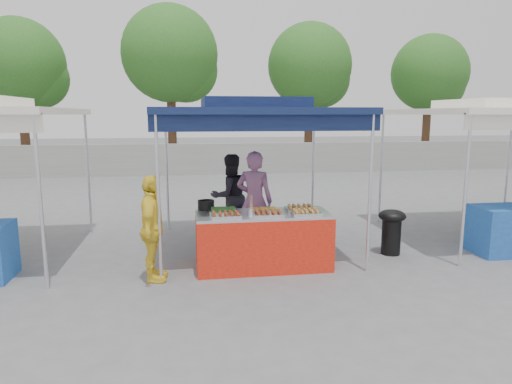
{
  "coord_description": "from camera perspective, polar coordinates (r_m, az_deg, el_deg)",
  "views": [
    {
      "loc": [
        -1.12,
        -6.66,
        2.3
      ],
      "look_at": [
        0.0,
        0.6,
        1.05
      ],
      "focal_mm": 32.0,
      "sensor_mm": 36.0,
      "label": 1
    }
  ],
  "objects": [
    {
      "name": "vendor_table",
      "position": [
        6.92,
        0.89,
        -6.08
      ],
      "size": [
        2.0,
        0.8,
        0.85
      ],
      "color": "red",
      "rests_on": "ground_plane"
    },
    {
      "name": "crate_right",
      "position": [
        7.77,
        2.04,
        -6.3
      ],
      "size": [
        0.55,
        0.38,
        0.33
      ],
      "primitive_type": "cube",
      "color": "#163DB9",
      "rests_on": "ground_plane"
    },
    {
      "name": "cooking_pot",
      "position": [
        7.07,
        -6.26,
        -1.63
      ],
      "size": [
        0.25,
        0.25,
        0.15
      ],
      "primitive_type": "cylinder",
      "color": "black",
      "rests_on": "vendor_table"
    },
    {
      "name": "tree_0",
      "position": [
        20.76,
        -27.06,
        13.7
      ],
      "size": [
        3.57,
        3.52,
        6.04
      ],
      "color": "#4A2E1C",
      "rests_on": "ground_plane"
    },
    {
      "name": "tree_1",
      "position": [
        19.5,
        -10.25,
        16.13
      ],
      "size": [
        3.86,
        3.86,
        6.64
      ],
      "color": "#4A2E1C",
      "rests_on": "ground_plane"
    },
    {
      "name": "back_wall",
      "position": [
        17.78,
        -5.14,
        4.14
      ],
      "size": [
        40.0,
        0.25,
        1.2
      ],
      "primitive_type": "cube",
      "color": "gray",
      "rests_on": "ground_plane"
    },
    {
      "name": "wok_burner",
      "position": [
        7.9,
        16.59,
        -4.3
      ],
      "size": [
        0.45,
        0.45,
        0.76
      ],
      "rotation": [
        0.0,
        0.0,
        0.03
      ],
      "color": "black",
      "rests_on": "ground_plane"
    },
    {
      "name": "neighbor_stall_right",
      "position": [
        9.19,
        29.06,
        4.08
      ],
      "size": [
        3.2,
        3.2,
        2.57
      ],
      "color": "silver",
      "rests_on": "ground_plane"
    },
    {
      "name": "tree_2",
      "position": [
        20.48,
        7.09,
        14.99
      ],
      "size": [
        3.63,
        3.59,
        6.18
      ],
      "color": "#4A2E1C",
      "rests_on": "ground_plane"
    },
    {
      "name": "food_tray_fl",
      "position": [
        6.5,
        -3.78,
        -2.95
      ],
      "size": [
        0.42,
        0.3,
        0.07
      ],
      "color": "white",
      "rests_on": "vendor_table"
    },
    {
      "name": "ground_plane",
      "position": [
        7.14,
        0.75,
        -9.15
      ],
      "size": [
        80.0,
        80.0,
        0.0
      ],
      "primitive_type": "plane",
      "color": "slate"
    },
    {
      "name": "main_canopy",
      "position": [
        7.71,
        -0.43,
        10.18
      ],
      "size": [
        3.2,
        3.2,
        2.57
      ],
      "color": "silver",
      "rests_on": "ground_plane"
    },
    {
      "name": "skewer_cup",
      "position": [
        6.6,
        -0.61,
        -2.53
      ],
      "size": [
        0.09,
        0.09,
        0.11
      ],
      "primitive_type": "cylinder",
      "color": "silver",
      "rests_on": "vendor_table"
    },
    {
      "name": "customer_person",
      "position": [
        6.46,
        -12.84,
        -4.51
      ],
      "size": [
        0.41,
        0.89,
        1.49
      ],
      "primitive_type": "imported",
      "rotation": [
        0.0,
        0.0,
        1.51
      ],
      "color": "yellow",
      "rests_on": "ground_plane"
    },
    {
      "name": "food_tray_bl",
      "position": [
        6.82,
        -4.08,
        -2.35
      ],
      "size": [
        0.42,
        0.3,
        0.07
      ],
      "color": "white",
      "rests_on": "vendor_table"
    },
    {
      "name": "crate_left",
      "position": [
        7.52,
        -2.28,
        -6.83
      ],
      "size": [
        0.56,
        0.39,
        0.33
      ],
      "primitive_type": "cube",
      "color": "#163DB9",
      "rests_on": "ground_plane"
    },
    {
      "name": "food_tray_fm",
      "position": [
        6.58,
        1.52,
        -2.77
      ],
      "size": [
        0.42,
        0.3,
        0.07
      ],
      "color": "white",
      "rests_on": "vendor_table"
    },
    {
      "name": "food_tray_br",
      "position": [
        7.0,
        5.49,
        -2.06
      ],
      "size": [
        0.42,
        0.3,
        0.07
      ],
      "color": "white",
      "rests_on": "vendor_table"
    },
    {
      "name": "tree_3",
      "position": [
        22.88,
        21.11,
        13.33
      ],
      "size": [
        3.48,
        3.42,
        5.87
      ],
      "color": "#4A2E1C",
      "rests_on": "ground_plane"
    },
    {
      "name": "food_tray_fr",
      "position": [
        6.7,
        6.25,
        -2.6
      ],
      "size": [
        0.42,
        0.3,
        0.07
      ],
      "color": "white",
      "rests_on": "vendor_table"
    },
    {
      "name": "crate_stacked",
      "position": [
        7.68,
        2.05,
        -3.94
      ],
      "size": [
        0.55,
        0.38,
        0.33
      ],
      "primitive_type": "cube",
      "color": "#163DB9",
      "rests_on": "crate_right"
    },
    {
      "name": "food_tray_bm",
      "position": [
        6.86,
        0.97,
        -2.26
      ],
      "size": [
        0.42,
        0.3,
        0.07
      ],
      "color": "white",
      "rests_on": "vendor_table"
    },
    {
      "name": "vendor_woman",
      "position": [
        7.75,
        -0.19,
        -1.12
      ],
      "size": [
        0.73,
        0.62,
        1.7
      ],
      "primitive_type": "imported",
      "rotation": [
        0.0,
        0.0,
        2.74
      ],
      "color": "#9D6490",
      "rests_on": "ground_plane"
    },
    {
      "name": "helper_man",
      "position": [
        8.56,
        -3.27,
        -0.52
      ],
      "size": [
        0.93,
        0.83,
        1.58
      ],
      "primitive_type": "imported",
      "rotation": [
        0.0,
        0.0,
        3.5
      ],
      "color": "#222228",
      "rests_on": "ground_plane"
    }
  ]
}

